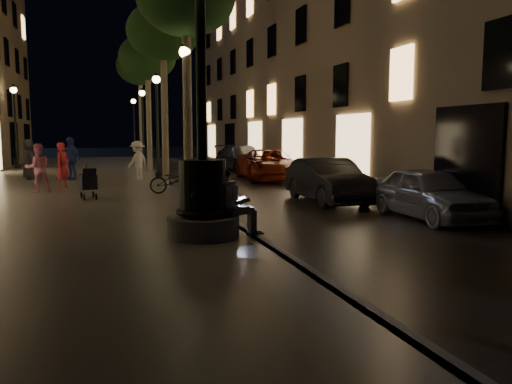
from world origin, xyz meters
name	(u,v)px	position (x,y,z in m)	size (l,w,h in m)	color
ground	(168,183)	(0.00, 15.00, 0.00)	(120.00, 120.00, 0.00)	black
cobble_lane	(233,181)	(3.00, 15.00, 0.01)	(6.00, 45.00, 0.02)	black
promenade	(73,183)	(-4.00, 15.00, 0.10)	(8.00, 45.00, 0.20)	#635E57
curb_strip	(168,181)	(0.00, 15.00, 0.10)	(0.25, 45.00, 0.20)	#59595B
building_right	(342,36)	(10.00, 18.00, 7.50)	(8.00, 36.00, 15.00)	#7E694E
fountain_lamppost	(203,185)	(-1.00, 2.00, 1.21)	(1.40, 1.40, 5.21)	#59595B
seated_man_laptop	(233,200)	(-0.39, 2.00, 0.89)	(0.92, 0.31, 1.30)	gray
tree_second	(163,33)	(-0.20, 14.00, 6.33)	(3.00, 3.00, 7.40)	#6B604C
tree_third	(147,58)	(-0.30, 20.00, 6.14)	(3.00, 3.00, 7.20)	#6B604C
tree_far	(140,67)	(-0.22, 26.00, 6.43)	(3.00, 3.00, 7.50)	#6B604C
lamp_curb_a	(186,99)	(-0.30, 8.00, 3.24)	(0.36, 0.36, 4.81)	black
lamp_curb_b	(157,111)	(-0.30, 16.00, 3.24)	(0.36, 0.36, 4.81)	black
lamp_curb_c	(143,117)	(-0.30, 24.00, 3.24)	(0.36, 0.36, 4.81)	black
lamp_curb_d	(134,120)	(-0.30, 32.00, 3.24)	(0.36, 0.36, 4.81)	black
lamp_left_c	(15,115)	(-7.40, 24.00, 3.24)	(0.36, 0.36, 4.81)	black
stroller	(88,182)	(-3.23, 8.59, 0.73)	(0.55, 1.05, 1.06)	black
car_front	(429,193)	(5.20, 3.44, 0.67)	(1.58, 3.93, 1.34)	#A0A1A7
car_second	(328,181)	(4.04, 7.00, 0.71)	(1.50, 4.30, 1.42)	black
car_third	(269,165)	(4.76, 14.92, 0.74)	(2.45, 5.31, 1.47)	maroon
car_rear	(242,158)	(5.20, 21.12, 0.77)	(2.15, 5.29, 1.53)	#28292D
pedestrian_red	(63,165)	(-4.18, 12.20, 1.04)	(0.61, 0.40, 1.68)	red
pedestrian_pink	(38,168)	(-4.90, 11.03, 1.03)	(0.81, 0.63, 1.66)	#BE6581
pedestrian_white	(138,161)	(-1.34, 14.45, 1.04)	(1.09, 0.63, 1.69)	white
pedestrian_blue	(71,158)	(-4.07, 15.50, 1.13)	(1.09, 0.45, 1.86)	#273E92
pedestrian_dark	(29,159)	(-5.85, 16.45, 1.08)	(0.86, 0.56, 1.76)	#34343A
bicycle	(175,180)	(-0.50, 9.25, 0.64)	(0.58, 1.67, 0.88)	black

